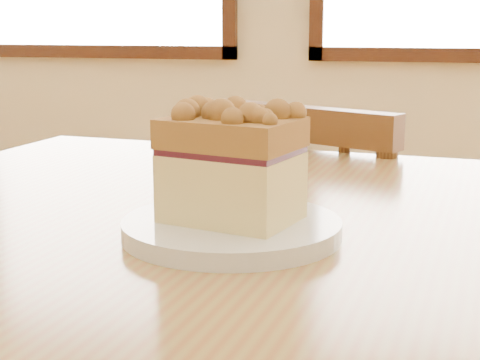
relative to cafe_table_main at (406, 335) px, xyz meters
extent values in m
cube|color=#402111|center=(-2.00, 3.65, 0.10)|extent=(1.76, 0.06, 0.08)
cube|color=#402111|center=(0.20, 3.65, 0.10)|extent=(1.76, 0.06, 0.08)
cube|color=olive|center=(0.00, 0.00, 0.07)|extent=(1.34, 0.95, 0.04)
cube|color=brown|center=(-0.11, 0.62, -0.26)|extent=(0.49, 0.49, 0.04)
cylinder|color=brown|center=(-0.05, 0.41, -0.06)|extent=(0.03, 0.03, 0.41)
cylinder|color=brown|center=(-0.32, 0.53, -0.06)|extent=(0.03, 0.03, 0.41)
cube|color=brown|center=(-0.18, 0.47, 0.13)|extent=(0.32, 0.17, 0.05)
cylinder|color=brown|center=(-0.11, 0.44, -0.07)|extent=(0.02, 0.02, 0.35)
cylinder|color=brown|center=(-0.18, 0.47, -0.07)|extent=(0.02, 0.02, 0.35)
cylinder|color=brown|center=(-0.25, 0.50, -0.07)|extent=(0.02, 0.02, 0.35)
cylinder|color=white|center=(-0.16, -0.03, 0.10)|extent=(0.20, 0.20, 0.02)
cylinder|color=white|center=(-0.16, -0.03, 0.10)|extent=(0.13, 0.13, 0.01)
cube|color=#FCEB8E|center=(-0.16, -0.03, 0.14)|extent=(0.13, 0.11, 0.06)
cube|color=#461423|center=(-0.16, -0.03, 0.17)|extent=(0.13, 0.11, 0.01)
cube|color=#A37C33|center=(-0.16, -0.03, 0.19)|extent=(0.13, 0.11, 0.03)
sphere|color=#A37C33|center=(-0.11, -0.03, 0.20)|extent=(0.02, 0.02, 0.02)
sphere|color=#A37C33|center=(-0.15, -0.05, 0.20)|extent=(0.02, 0.02, 0.02)
sphere|color=#A37C33|center=(-0.14, 0.00, 0.20)|extent=(0.02, 0.02, 0.02)
sphere|color=#A37C33|center=(-0.15, -0.07, 0.20)|extent=(0.02, 0.02, 0.02)
sphere|color=#A37C33|center=(-0.13, -0.01, 0.20)|extent=(0.03, 0.03, 0.03)
sphere|color=#A37C33|center=(-0.14, -0.06, 0.20)|extent=(0.02, 0.02, 0.02)
sphere|color=#A37C33|center=(-0.16, -0.06, 0.20)|extent=(0.02, 0.02, 0.02)
sphere|color=#A37C33|center=(-0.18, -0.02, 0.20)|extent=(0.01, 0.01, 0.01)
sphere|color=#A37C33|center=(-0.14, -0.03, 0.20)|extent=(0.01, 0.01, 0.01)
sphere|color=#A37C33|center=(-0.14, -0.05, 0.20)|extent=(0.02, 0.02, 0.02)
sphere|color=#A37C33|center=(-0.12, -0.03, 0.20)|extent=(0.02, 0.02, 0.02)
sphere|color=#A37C33|center=(-0.13, -0.03, 0.20)|extent=(0.02, 0.02, 0.02)
sphere|color=#A37C33|center=(-0.17, -0.02, 0.20)|extent=(0.02, 0.02, 0.02)
sphere|color=#A37C33|center=(-0.12, -0.06, 0.20)|extent=(0.02, 0.02, 0.02)
sphere|color=#A37C33|center=(-0.12, -0.03, 0.20)|extent=(0.02, 0.02, 0.02)
sphere|color=#A37C33|center=(-0.17, -0.04, 0.20)|extent=(0.02, 0.02, 0.02)
sphere|color=#A37C33|center=(-0.17, -0.03, 0.20)|extent=(0.02, 0.02, 0.02)
sphere|color=#A37C33|center=(-0.14, -0.01, 0.20)|extent=(0.02, 0.02, 0.02)
sphere|color=#A37C33|center=(-0.13, -0.04, 0.20)|extent=(0.03, 0.03, 0.03)
sphere|color=#A37C33|center=(-0.16, -0.05, 0.20)|extent=(0.02, 0.02, 0.02)
sphere|color=#A37C33|center=(-0.21, -0.01, 0.15)|extent=(0.01, 0.01, 0.01)
sphere|color=#A37C33|center=(-0.21, 0.00, 0.19)|extent=(0.02, 0.02, 0.02)
sphere|color=#A37C33|center=(-0.22, -0.05, 0.16)|extent=(0.01, 0.01, 0.01)
camera|label=1|loc=(0.01, -0.65, 0.28)|focal=55.00mm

